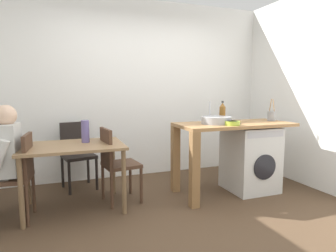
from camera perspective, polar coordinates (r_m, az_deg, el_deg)
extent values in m
plane|color=#4C3826|center=(3.23, 2.07, -17.51)|extent=(5.46, 5.46, 0.00)
cube|color=white|center=(4.60, -6.30, 7.12)|extent=(4.60, 0.10, 2.70)
cube|color=olive|center=(3.41, -18.15, -3.75)|extent=(1.10, 0.76, 0.03)
cylinder|color=brown|center=(3.20, -26.79, -11.72)|extent=(0.05, 0.05, 0.71)
cylinder|color=brown|center=(3.24, -8.60, -10.80)|extent=(0.05, 0.05, 0.71)
cylinder|color=brown|center=(3.83, -25.72, -8.61)|extent=(0.05, 0.05, 0.71)
cylinder|color=brown|center=(3.86, -10.65, -7.89)|extent=(0.05, 0.05, 0.71)
cube|color=#4C3323|center=(3.41, -28.49, -9.02)|extent=(0.44, 0.44, 0.04)
cube|color=#4C3323|center=(3.32, -25.68, -5.28)|extent=(0.07, 0.38, 0.45)
cylinder|color=#4C3323|center=(3.27, -25.83, -13.67)|extent=(0.04, 0.04, 0.45)
cylinder|color=#4C3323|center=(3.60, -24.77, -11.68)|extent=(0.04, 0.04, 0.45)
cube|color=#4C3323|center=(3.58, -9.11, -7.48)|extent=(0.45, 0.45, 0.04)
cube|color=#4C3323|center=(3.48, -11.99, -4.18)|extent=(0.09, 0.38, 0.45)
cylinder|color=#4C3323|center=(3.86, -7.37, -9.82)|extent=(0.04, 0.04, 0.45)
cylinder|color=#4C3323|center=(3.54, -5.25, -11.37)|extent=(0.04, 0.04, 0.45)
cylinder|color=#4C3323|center=(3.76, -12.60, -10.43)|extent=(0.04, 0.04, 0.45)
cylinder|color=#4C3323|center=(3.43, -10.93, -12.12)|extent=(0.04, 0.04, 0.45)
cube|color=black|center=(4.15, -17.04, -5.66)|extent=(0.48, 0.48, 0.04)
cube|color=black|center=(4.28, -17.82, -2.25)|extent=(0.38, 0.12, 0.45)
cylinder|color=black|center=(4.09, -13.76, -8.99)|extent=(0.04, 0.04, 0.45)
cylinder|color=black|center=(4.00, -18.70, -9.57)|extent=(0.04, 0.04, 0.45)
cylinder|color=black|center=(4.42, -15.33, -7.82)|extent=(0.04, 0.04, 0.45)
cylinder|color=black|center=(4.33, -19.91, -8.31)|extent=(0.04, 0.04, 0.45)
cube|color=silver|center=(3.34, -28.79, -4.06)|extent=(0.23, 0.36, 0.52)
cylinder|color=silver|center=(3.15, -30.02, -5.03)|extent=(0.19, 0.11, 0.31)
cylinder|color=silver|center=(3.55, -28.31, -3.65)|extent=(0.19, 0.11, 0.31)
sphere|color=beige|center=(3.30, -29.15, 1.84)|extent=(0.21, 0.21, 0.21)
cube|color=#9E7042|center=(3.86, 12.80, 0.30)|extent=(1.50, 0.68, 0.04)
cube|color=olive|center=(3.36, 5.20, -8.56)|extent=(0.10, 0.10, 0.88)
cube|color=olive|center=(3.87, 1.46, -6.42)|extent=(0.10, 0.10, 0.88)
cube|color=silver|center=(4.09, 15.71, -6.10)|extent=(0.60, 0.60, 0.86)
cylinder|color=black|center=(3.87, 18.38, -7.63)|extent=(0.32, 0.02, 0.32)
cube|color=#B2B2B7|center=(3.79, 18.56, -1.55)|extent=(0.54, 0.01, 0.08)
cylinder|color=#9EA0A5|center=(3.72, 9.44, 1.13)|extent=(0.38, 0.38, 0.09)
cylinder|color=#B2B2B7|center=(3.86, 8.14, 2.80)|extent=(0.02, 0.02, 0.28)
cylinder|color=brown|center=(4.00, 10.57, 2.30)|extent=(0.08, 0.08, 0.20)
cone|color=brown|center=(3.99, 10.61, 4.10)|extent=(0.07, 0.07, 0.05)
cylinder|color=#262626|center=(3.99, 10.62, 4.65)|extent=(0.03, 0.03, 0.02)
cylinder|color=#A8C63D|center=(3.60, 12.41, 0.56)|extent=(0.19, 0.19, 0.05)
cylinder|color=olive|center=(3.60, 12.42, 0.77)|extent=(0.15, 0.15, 0.03)
cylinder|color=gray|center=(4.27, 19.56, 1.85)|extent=(0.11, 0.11, 0.13)
cylinder|color=#99724C|center=(4.25, 19.37, 3.80)|extent=(0.01, 0.04, 0.18)
cylinder|color=#99724C|center=(4.26, 19.95, 3.78)|extent=(0.01, 0.05, 0.18)
cylinder|color=slate|center=(3.49, -15.85, -1.02)|extent=(0.09, 0.09, 0.26)
cube|color=#B2B2B7|center=(3.75, 13.01, 0.46)|extent=(0.15, 0.06, 0.01)
cube|color=#262628|center=(3.75, 13.01, 0.46)|extent=(0.15, 0.06, 0.01)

